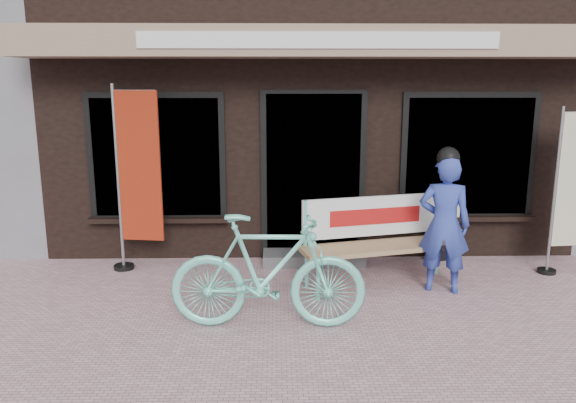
{
  "coord_description": "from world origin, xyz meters",
  "views": [
    {
      "loc": [
        -0.48,
        -5.15,
        2.33
      ],
      "look_at": [
        -0.35,
        0.7,
        1.05
      ],
      "focal_mm": 35.0,
      "sensor_mm": 36.0,
      "label": 1
    }
  ],
  "objects_px": {
    "bench": "(379,234)",
    "person": "(444,222)",
    "bicycle": "(268,272)",
    "menu_stand": "(444,226)",
    "nobori_red": "(136,177)",
    "nobori_cream": "(571,189)"
  },
  "relations": [
    {
      "from": "bench",
      "to": "person",
      "type": "height_order",
      "value": "person"
    },
    {
      "from": "bench",
      "to": "bicycle",
      "type": "height_order",
      "value": "bicycle"
    },
    {
      "from": "bench",
      "to": "bicycle",
      "type": "bearing_deg",
      "value": -151.23
    },
    {
      "from": "bicycle",
      "to": "menu_stand",
      "type": "distance_m",
      "value": 3.0
    },
    {
      "from": "nobori_red",
      "to": "menu_stand",
      "type": "height_order",
      "value": "nobori_red"
    },
    {
      "from": "menu_stand",
      "to": "nobori_cream",
      "type": "bearing_deg",
      "value": -40.23
    },
    {
      "from": "person",
      "to": "bicycle",
      "type": "bearing_deg",
      "value": -138.03
    },
    {
      "from": "bench",
      "to": "nobori_cream",
      "type": "xyz_separation_m",
      "value": [
        2.35,
        0.32,
        0.45
      ]
    },
    {
      "from": "bench",
      "to": "person",
      "type": "xyz_separation_m",
      "value": [
        0.67,
        -0.24,
        0.21
      ]
    },
    {
      "from": "bicycle",
      "to": "nobori_cream",
      "type": "bearing_deg",
      "value": -65.29
    },
    {
      "from": "nobori_red",
      "to": "bicycle",
      "type": "bearing_deg",
      "value": -38.7
    },
    {
      "from": "nobori_cream",
      "to": "menu_stand",
      "type": "distance_m",
      "value": 1.55
    },
    {
      "from": "person",
      "to": "nobori_cream",
      "type": "xyz_separation_m",
      "value": [
        1.67,
        0.56,
        0.25
      ]
    },
    {
      "from": "nobori_red",
      "to": "bench",
      "type": "bearing_deg",
      "value": -2.71
    },
    {
      "from": "bench",
      "to": "menu_stand",
      "type": "relative_size",
      "value": 2.14
    },
    {
      "from": "person",
      "to": "nobori_cream",
      "type": "relative_size",
      "value": 0.8
    },
    {
      "from": "nobori_cream",
      "to": "bicycle",
      "type": "bearing_deg",
      "value": -163.44
    },
    {
      "from": "person",
      "to": "nobori_cream",
      "type": "height_order",
      "value": "nobori_cream"
    },
    {
      "from": "bicycle",
      "to": "nobori_red",
      "type": "relative_size",
      "value": 0.81
    },
    {
      "from": "bicycle",
      "to": "nobori_red",
      "type": "distance_m",
      "value": 2.41
    },
    {
      "from": "person",
      "to": "nobori_red",
      "type": "height_order",
      "value": "nobori_red"
    },
    {
      "from": "nobori_cream",
      "to": "menu_stand",
      "type": "xyz_separation_m",
      "value": [
        -1.34,
        0.5,
        -0.58
      ]
    }
  ]
}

